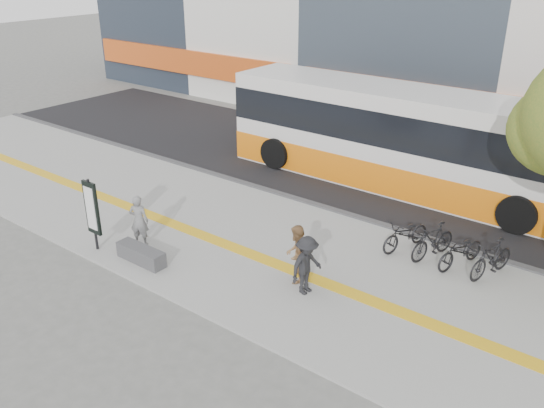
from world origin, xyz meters
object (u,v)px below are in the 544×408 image
Objects in this scene: pedestrian_tan at (297,254)px; bus at (401,141)px; bench at (141,254)px; pedestrian_dark at (307,265)px; signboard at (92,209)px; seated_woman at (139,220)px.

bus is at bearing 165.24° from pedestrian_tan.
pedestrian_dark reaches higher than bench.
signboard reaches higher than bench.
pedestrian_dark is (4.55, 1.53, 0.57)m from bench.
bench is 0.73× the size of signboard.
pedestrian_tan is at bearing 66.67° from pedestrian_dark.
seated_woman is 0.99× the size of pedestrian_tan.
pedestrian_tan is 1.01× the size of pedestrian_dark.
bus is 8.49× the size of seated_woman.
bench is 1.94m from signboard.
bus is (4.69, 10.01, 0.37)m from signboard.
bus reaches higher than bench.
seated_woman is at bearing 50.87° from signboard.
signboard is 1.36m from seated_woman.
pedestrian_tan is at bearing -83.21° from bus.
bench is at bearing -107.65° from bus.
bus reaches higher than pedestrian_dark.
signboard is 0.16× the size of bus.
signboard is (-1.60, -0.31, 1.06)m from bench.
pedestrian_dark is (0.53, -0.31, -0.01)m from pedestrian_tan.
bench is at bearing 10.81° from signboard.
bus is 7.97m from pedestrian_tan.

